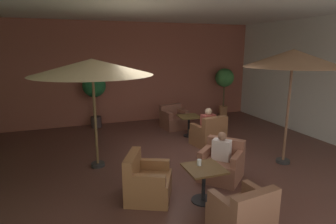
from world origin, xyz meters
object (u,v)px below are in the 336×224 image
object	(u,v)px
patio_umbrella_center_beige	(293,59)
patron_blue_shirt	(208,121)
cafe_table_front_right	(189,120)
patron_by_window	(222,148)
cafe_table_front_left	(204,177)
iced_drink_cup	(199,162)
armchair_front_left_south	(243,216)
armchair_front_left_east	(147,182)
potted_tree_left_corner	(224,82)
armchair_front_right_east	(209,135)
armchair_front_left_north	(221,165)
armchair_front_right_north	(174,119)
patio_umbrella_tall_red	(92,67)
potted_tree_mid_left	(94,89)

from	to	relation	value
patio_umbrella_center_beige	patron_blue_shirt	xyz separation A→B (m)	(-1.14, 1.74, -1.78)
cafe_table_front_right	patron_by_window	size ratio (longest dim) A/B	1.17
cafe_table_front_right	patron_by_window	world-z (taller)	patron_by_window
cafe_table_front_left	iced_drink_cup	world-z (taller)	iced_drink_cup
cafe_table_front_left	armchair_front_left_south	bearing A→B (deg)	-83.42
patio_umbrella_center_beige	patron_blue_shirt	world-z (taller)	patio_umbrella_center_beige
armchair_front_left_east	potted_tree_left_corner	distance (m)	6.99
cafe_table_front_left	armchair_front_left_south	distance (m)	1.05
potted_tree_left_corner	cafe_table_front_left	bearing A→B (deg)	-123.95
armchair_front_right_east	patron_by_window	xyz separation A→B (m)	(-0.74, -1.93, 0.38)
armchair_front_left_north	iced_drink_cup	xyz separation A→B (m)	(-0.82, -0.57, 0.40)
armchair_front_right_north	patron_by_window	size ratio (longest dim) A/B	1.45
armchair_front_right_north	patio_umbrella_tall_red	bearing A→B (deg)	-139.96
armchair_front_left_east	armchair_front_left_south	world-z (taller)	armchair_front_left_east
iced_drink_cup	armchair_front_left_north	bearing A→B (deg)	34.80
cafe_table_front_left	armchair_front_left_south	size ratio (longest dim) A/B	0.77
cafe_table_front_right	potted_tree_left_corner	world-z (taller)	potted_tree_left_corner
patio_umbrella_tall_red	patio_umbrella_center_beige	bearing A→B (deg)	-17.45
armchair_front_left_north	armchair_front_left_south	xyz separation A→B (m)	(-0.66, -1.72, -0.01)
armchair_front_right_north	patron_by_window	xyz separation A→B (m)	(-0.47, -3.97, 0.40)
armchair_front_left_north	iced_drink_cup	bearing A→B (deg)	-145.20
armchair_front_right_east	patio_umbrella_center_beige	distance (m)	2.98
cafe_table_front_left	armchair_front_right_east	bearing A→B (deg)	60.06
cafe_table_front_right	iced_drink_cup	xyz separation A→B (m)	(-1.37, -3.49, 0.20)
patron_by_window	patio_umbrella_tall_red	bearing A→B (deg)	146.60
armchair_front_left_south	armchair_front_right_east	bearing A→B (deg)	69.24
patron_blue_shirt	armchair_front_left_south	bearing A→B (deg)	-110.38
armchair_front_left_south	patron_blue_shirt	size ratio (longest dim) A/B	1.30
armchair_front_left_east	patio_umbrella_center_beige	xyz separation A→B (m)	(3.57, 0.44, 2.18)
patio_umbrella_tall_red	iced_drink_cup	bearing A→B (deg)	-52.94
potted_tree_left_corner	patron_blue_shirt	bearing A→B (deg)	-127.77
patron_blue_shirt	armchair_front_right_east	bearing A→B (deg)	-81.17
armchair_front_left_north	armchair_front_left_east	distance (m)	1.74
patron_by_window	armchair_front_left_north	bearing A→B (deg)	41.52
armchair_front_right_east	patron_blue_shirt	distance (m)	0.40
patio_umbrella_center_beige	patron_blue_shirt	size ratio (longest dim) A/B	4.06
cafe_table_front_right	patron_by_window	xyz separation A→B (m)	(-0.58, -2.95, 0.19)
patio_umbrella_center_beige	patron_by_window	bearing A→B (deg)	-172.93
cafe_table_front_right	armchair_front_right_east	bearing A→B (deg)	-81.17
potted_tree_left_corner	patron_blue_shirt	size ratio (longest dim) A/B	2.90
armchair_front_right_north	patio_umbrella_center_beige	bearing A→B (deg)	-69.35
cafe_table_front_right	armchair_front_right_north	size ratio (longest dim) A/B	0.80
armchair_front_left_east	patron_by_window	world-z (taller)	patron_by_window
armchair_front_left_south	patio_umbrella_center_beige	xyz separation A→B (m)	(2.51, 1.93, 2.19)
potted_tree_mid_left	armchair_front_left_east	bearing A→B (deg)	-85.98
armchair_front_left_east	armchair_front_right_east	bearing A→B (deg)	41.28
cafe_table_front_left	iced_drink_cup	size ratio (longest dim) A/B	6.10
cafe_table_front_left	potted_tree_left_corner	bearing A→B (deg)	56.05
patron_by_window	armchair_front_left_south	bearing A→B (deg)	-110.38
patio_umbrella_tall_red	armchair_front_right_east	bearing A→B (deg)	6.45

